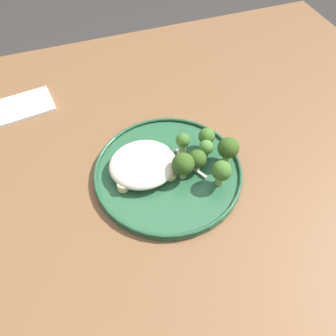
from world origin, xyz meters
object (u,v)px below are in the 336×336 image
seared_scallop_rear_pale (123,186)px  seared_scallop_on_noodles (145,157)px  broccoli_floret_near_rim (221,171)px  broccoli_floret_tall_stalk (206,148)px  seared_scallop_large_seared (129,170)px  broccoli_floret_small_sprig (183,164)px  broccoli_floret_left_leaning (183,142)px  dinner_plate (168,172)px  seared_scallop_center_golden (169,173)px  broccoli_floret_rear_charred (228,148)px  seared_scallop_front_small (157,178)px  broccoli_floret_center_pile (207,137)px  broccoli_floret_right_tilted (197,159)px  folded_napkin (20,108)px

seared_scallop_rear_pale → seared_scallop_on_noodles: 0.08m
seared_scallop_rear_pale → broccoli_floret_near_rim: broccoli_floret_near_rim is taller
seared_scallop_on_noodles → broccoli_floret_tall_stalk: size_ratio=0.64×
seared_scallop_large_seared → broccoli_floret_small_sprig: 0.11m
broccoli_floret_small_sprig → broccoli_floret_left_leaning: broccoli_floret_small_sprig is taller
seared_scallop_large_seared → dinner_plate: bearing=-14.3°
seared_scallop_center_golden → broccoli_floret_tall_stalk: (0.08, 0.02, 0.02)m
broccoli_floret_small_sprig → seared_scallop_on_noodles: bearing=131.8°
seared_scallop_on_noodles → seared_scallop_large_seared: 0.04m
seared_scallop_large_seared → broccoli_floret_rear_charred: (0.19, -0.03, 0.03)m
seared_scallop_center_golden → broccoli_floret_near_rim: 0.10m
seared_scallop_on_noodles → seared_scallop_front_small: bearing=-84.2°
seared_scallop_large_seared → broccoli_floret_center_pile: size_ratio=0.56×
seared_scallop_center_golden → broccoli_floret_right_tilted: broccoli_floret_right_tilted is taller
broccoli_floret_rear_charred → broccoli_floret_center_pile: broccoli_floret_rear_charred is taller
broccoli_floret_small_sprig → folded_napkin: bearing=132.1°
broccoli_floret_right_tilted → broccoli_floret_center_pile: size_ratio=0.97×
broccoli_floret_small_sprig → dinner_plate: bearing=135.4°
seared_scallop_large_seared → seared_scallop_center_golden: bearing=-24.8°
seared_scallop_center_golden → broccoli_floret_center_pile: 0.11m
seared_scallop_on_noodles → broccoli_floret_left_leaning: 0.08m
seared_scallop_large_seared → broccoli_floret_near_rim: bearing=-26.8°
dinner_plate → folded_napkin: 0.39m
seared_scallop_center_golden → broccoli_floret_small_sprig: bearing=-17.5°
broccoli_floret_rear_charred → broccoli_floret_near_rim: bearing=-127.7°
seared_scallop_front_small → seared_scallop_center_golden: 0.03m
seared_scallop_front_small → seared_scallop_rear_pale: (-0.07, 0.00, 0.00)m
dinner_plate → broccoli_floret_tall_stalk: broccoli_floret_tall_stalk is taller
broccoli_floret_near_rim → folded_napkin: size_ratio=0.39×
seared_scallop_front_small → broccoli_floret_small_sprig: bearing=-7.7°
seared_scallop_center_golden → folded_napkin: (-0.26, 0.31, -0.02)m
broccoli_floret_left_leaning → broccoli_floret_small_sprig: bearing=-110.5°
seared_scallop_front_small → broccoli_floret_right_tilted: broccoli_floret_right_tilted is taller
seared_scallop_large_seared → broccoli_floret_small_sprig: bearing=-23.0°
broccoli_floret_small_sprig → broccoli_floret_tall_stalk: size_ratio=1.27×
seared_scallop_front_small → seared_scallop_rear_pale: 0.07m
broccoli_floret_small_sprig → broccoli_floret_center_pile: broccoli_floret_small_sprig is taller
broccoli_floret_left_leaning → folded_napkin: size_ratio=0.35×
seared_scallop_on_noodles → folded_napkin: bearing=132.1°
broccoli_floret_right_tilted → broccoli_floret_center_pile: broccoli_floret_center_pile is taller
broccoli_floret_tall_stalk → broccoli_floret_left_leaning: (-0.04, 0.03, 0.00)m
seared_scallop_center_golden → broccoli_floret_near_rim: bearing=-28.3°
seared_scallop_center_golden → broccoli_floret_near_rim: broccoli_floret_near_rim is taller
seared_scallop_rear_pale → broccoli_floret_small_sprig: bearing=-3.9°
seared_scallop_front_small → broccoli_floret_near_rim: (0.11, -0.04, 0.03)m
broccoli_floret_center_pile → folded_napkin: size_ratio=0.34×
seared_scallop_large_seared → broccoli_floret_center_pile: bearing=4.8°
seared_scallop_large_seared → broccoli_floret_right_tilted: broccoli_floret_right_tilted is taller
broccoli_floret_small_sprig → broccoli_floret_left_leaning: 0.06m
seared_scallop_front_small → broccoli_floret_small_sprig: size_ratio=0.55×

